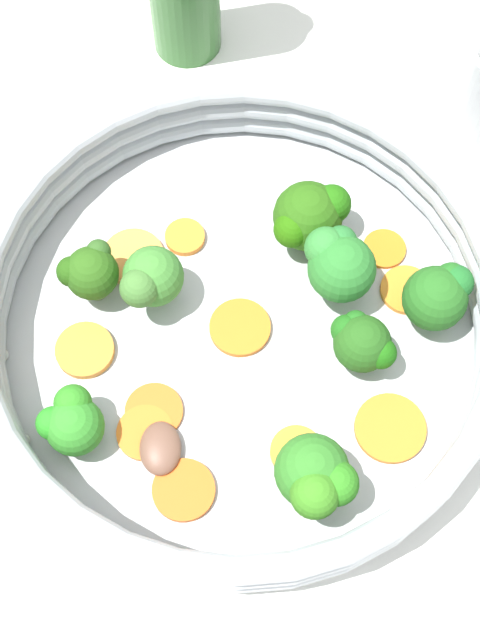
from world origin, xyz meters
name	(u,v)px	position (x,y,z in m)	size (l,w,h in m)	color
ground_plane	(240,337)	(0.00, 0.00, 0.00)	(4.00, 4.00, 0.00)	white
skillet	(240,333)	(0.00, 0.00, 0.01)	(0.33, 0.33, 0.01)	#B2B5B7
skillet_rim_wall	(240,313)	(0.00, 0.00, 0.04)	(0.35, 0.35, 0.05)	#ACB3BC
skillet_rivet_left	(2,355)	(0.08, -0.14, 0.02)	(0.01, 0.01, 0.01)	#B3B5B6
skillet_rivet_right	(23,440)	(0.13, -0.09, 0.02)	(0.01, 0.01, 0.01)	#AEB1B3
carrot_slice_0	(384,249)	(-0.10, 0.07, 0.02)	(0.03, 0.03, 0.00)	orange
carrot_slice_1	(145,433)	(0.09, -0.03, 0.02)	(0.04, 0.04, 0.00)	orange
carrot_slice_2	(390,428)	(0.03, 0.12, 0.02)	(0.05, 0.05, 0.00)	orange
carrot_slice_3	(406,290)	(-0.07, 0.09, 0.02)	(0.04, 0.04, 0.00)	orange
carrot_slice_4	(133,257)	(-0.02, -0.09, 0.02)	(0.04, 0.04, 0.01)	orange
carrot_slice_5	(238,320)	(0.00, 0.00, 0.02)	(0.04, 0.04, 0.00)	orange
carrot_slice_6	(85,350)	(0.06, -0.09, 0.02)	(0.04, 0.04, 0.01)	orange
carrot_slice_7	(154,411)	(0.08, -0.03, 0.02)	(0.04, 0.04, 0.00)	orange
carrot_slice_8	(184,490)	(0.12, 0.01, 0.02)	(0.04, 0.04, 0.00)	orange
carrot_slice_9	(185,237)	(-0.05, -0.06, 0.02)	(0.03, 0.03, 0.01)	orange
carrot_slice_10	(297,452)	(0.06, 0.07, 0.02)	(0.03, 0.03, 0.01)	orange
broccoli_floret_0	(149,281)	(0.00, -0.06, 0.05)	(0.05, 0.04, 0.05)	#7EAB66
broccoli_floret_1	(309,216)	(-0.08, 0.01, 0.04)	(0.05, 0.05, 0.05)	#7FA657
broccoli_floret_2	(362,342)	(-0.01, 0.08, 0.04)	(0.04, 0.05, 0.04)	olive
broccoli_floret_3	(72,422)	(0.11, -0.07, 0.04)	(0.04, 0.04, 0.04)	#608E55
broccoli_floret_4	(339,263)	(-0.05, 0.05, 0.05)	(0.05, 0.05, 0.06)	#7AA052
broccoli_floret_5	(90,272)	(0.01, -0.10, 0.04)	(0.04, 0.04, 0.05)	#678648
broccoli_floret_6	(316,477)	(0.08, 0.09, 0.05)	(0.05, 0.05, 0.05)	#7B9657
broccoli_floret_7	(439,295)	(-0.06, 0.11, 0.04)	(0.05, 0.04, 0.05)	#68894A
mushroom_piece_0	(160,448)	(0.10, -0.01, 0.02)	(0.04, 0.03, 0.01)	brown
mushroom_piece_1	(336,260)	(-0.07, 0.04, 0.02)	(0.03, 0.03, 0.01)	brown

